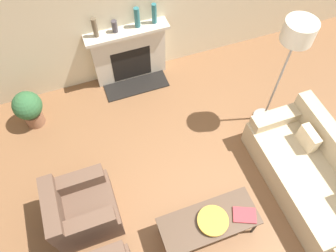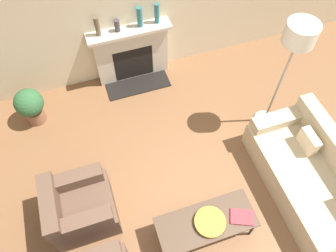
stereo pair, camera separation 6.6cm
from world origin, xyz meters
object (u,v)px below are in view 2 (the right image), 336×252
object	(u,v)px
book	(242,217)
floor_lamp	(297,43)
mantel_vase_right	(157,13)
mantel_vase_center_left	(117,26)
couch	(316,183)
coffee_table	(206,222)
armchair_far	(80,208)
fireplace	(132,54)
mantel_vase_center_right	(139,17)
bowl	(210,222)
mantel_vase_left	(97,26)
potted_plant	(30,105)

from	to	relation	value
book	floor_lamp	size ratio (longest dim) A/B	0.18
floor_lamp	mantel_vase_right	xyz separation A→B (m)	(-1.26, 1.63, -0.43)
mantel_vase_center_left	mantel_vase_right	bearing A→B (deg)	-0.00
couch	coffee_table	bearing A→B (deg)	-88.07
armchair_far	book	distance (m)	2.01
fireplace	coffee_table	size ratio (longest dim) A/B	1.10
coffee_table	mantel_vase_center_right	size ratio (longest dim) A/B	3.68
floor_lamp	mantel_vase_right	size ratio (longest dim) A/B	5.77
couch	book	xyz separation A→B (m)	(-1.17, -0.14, 0.16)
bowl	mantel_vase_right	size ratio (longest dim) A/B	1.15
mantel_vase_left	mantel_vase_center_right	distance (m)	0.64
mantel_vase_center_left	potted_plant	bearing A→B (deg)	-163.37
mantel_vase_left	fireplace	bearing A→B (deg)	-1.98
mantel_vase_center_left	potted_plant	distance (m)	1.78
bowl	mantel_vase_right	xyz separation A→B (m)	(0.31, 3.00, 0.69)
book	floor_lamp	xyz separation A→B (m)	(1.18, 1.44, 1.14)
mantel_vase_left	mantel_vase_right	size ratio (longest dim) A/B	0.95
fireplace	couch	bearing A→B (deg)	-59.45
coffee_table	floor_lamp	size ratio (longest dim) A/B	0.64
mantel_vase_center_left	mantel_vase_center_right	bearing A→B (deg)	-0.00
coffee_table	floor_lamp	xyz separation A→B (m)	(1.60, 1.35, 1.19)
mantel_vase_center_right	couch	bearing A→B (deg)	-62.38
bowl	potted_plant	bearing A→B (deg)	126.46
mantel_vase_left	mantel_vase_right	xyz separation A→B (m)	(0.91, 0.00, 0.01)
fireplace	book	size ratio (longest dim) A/B	4.00
armchair_far	floor_lamp	distance (m)	3.35
coffee_table	bowl	distance (m)	0.08
book	potted_plant	xyz separation A→B (m)	(-2.27, 2.60, -0.08)
armchair_far	potted_plant	distance (m)	1.86
mantel_vase_left	mantel_vase_right	bearing A→B (deg)	0.00
fireplace	floor_lamp	bearing A→B (deg)	-43.04
bowl	mantel_vase_center_right	xyz separation A→B (m)	(0.03, 3.00, 0.69)
mantel_vase_center_right	mantel_vase_left	bearing A→B (deg)	180.00
couch	mantel_vase_center_left	world-z (taller)	mantel_vase_center_left
floor_lamp	mantel_vase_left	xyz separation A→B (m)	(-2.18, 1.63, -0.44)
armchair_far	coffee_table	size ratio (longest dim) A/B	0.66
fireplace	bowl	bearing A→B (deg)	-87.04
armchair_far	mantel_vase_center_right	xyz separation A→B (m)	(1.49, 2.28, 0.85)
floor_lamp	mantel_vase_right	world-z (taller)	floor_lamp
bowl	book	xyz separation A→B (m)	(0.39, -0.06, -0.02)
armchair_far	mantel_vase_left	bearing A→B (deg)	-20.37
bowl	book	bearing A→B (deg)	-9.02
book	mantel_vase_left	world-z (taller)	mantel_vase_left
bowl	mantel_vase_center_left	size ratio (longest dim) A/B	1.95
floor_lamp	couch	bearing A→B (deg)	-90.37
floor_lamp	mantel_vase_center_right	size ratio (longest dim) A/B	5.78
coffee_table	book	xyz separation A→B (m)	(0.42, -0.09, 0.05)
mantel_vase_center_left	coffee_table	bearing A→B (deg)	-84.53
fireplace	coffee_table	world-z (taller)	fireplace
armchair_far	mantel_vase_center_left	xyz separation A→B (m)	(1.14, 2.28, 0.78)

